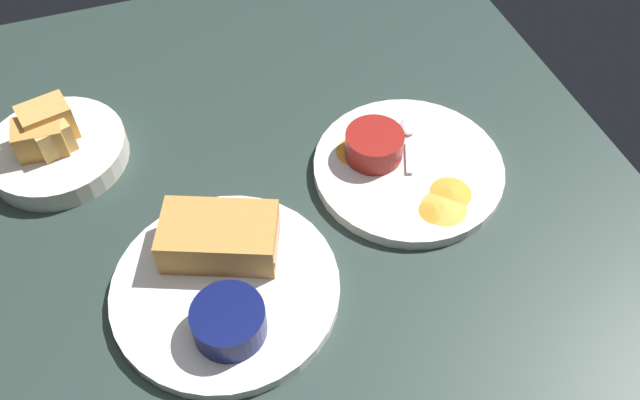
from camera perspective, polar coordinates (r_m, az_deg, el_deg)
The scene contains 10 objects.
ground_plane at distance 79.21cm, azimuth -8.84°, elevation -5.65°, with size 110.00×110.00×3.00cm, color #283833.
plate_sandwich_main at distance 74.68cm, azimuth -7.82°, elevation -7.53°, with size 25.57×25.57×1.60cm, color white.
sandwich_half_near at distance 74.77cm, azimuth -8.76°, elevation -3.16°, with size 14.91×11.87×4.80cm.
ramekin_dark_sauce at distance 69.35cm, azimuth -7.96°, elevation -10.36°, with size 7.81×7.81×3.77cm.
spoon_by_dark_ramekin at distance 73.84cm, azimuth -9.03°, elevation -7.11°, with size 2.26×9.88×0.80cm.
plate_chips_companion at distance 85.34cm, azimuth 7.67°, elevation 2.74°, with size 24.45×24.45×1.60cm, color white.
ramekin_light_gravy at distance 83.98cm, azimuth 4.74°, elevation 4.86°, with size 7.49×7.49×3.62cm.
spoon_by_gravy_ramekin at distance 87.99cm, azimuth 7.64°, elevation 5.73°, with size 5.08×9.70×0.80cm.
plantain_chip_scatter at distance 81.97cm, azimuth 8.75°, elevation 1.05°, with size 14.65×18.95×0.60cm.
bread_basket_rear at distance 91.62cm, azimuth -22.09°, elevation 4.39°, with size 17.86×17.86×7.99cm.
Camera 1 is at (-2.48, -44.32, 64.11)cm, focal length 36.78 mm.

